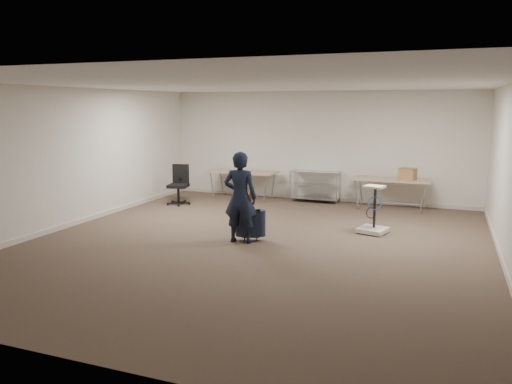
% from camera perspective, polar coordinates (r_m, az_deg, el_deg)
% --- Properties ---
extents(ground, '(9.00, 9.00, 0.00)m').
position_cam_1_polar(ground, '(8.96, 0.03, -5.93)').
color(ground, '#4D3F2F').
rests_on(ground, ground).
extents(room_shell, '(8.00, 9.00, 9.00)m').
position_cam_1_polar(room_shell, '(10.21, 2.81, -3.67)').
color(room_shell, silver).
rests_on(room_shell, ground).
extents(folding_table_left, '(1.80, 0.75, 0.73)m').
position_cam_1_polar(folding_table_left, '(13.12, -1.55, 2.15)').
color(folding_table_left, '#9C7D60').
rests_on(folding_table_left, ground).
extents(folding_table_right, '(1.80, 0.75, 0.73)m').
position_cam_1_polar(folding_table_right, '(12.19, 15.19, 1.22)').
color(folding_table_right, '#9C7D60').
rests_on(folding_table_right, ground).
extents(wire_shelf, '(1.22, 0.47, 0.80)m').
position_cam_1_polar(wire_shelf, '(12.79, 6.78, 0.82)').
color(wire_shelf, '#BABCC1').
rests_on(wire_shelf, ground).
extents(person, '(0.64, 0.46, 1.65)m').
position_cam_1_polar(person, '(8.89, -1.81, -0.61)').
color(person, black).
rests_on(person, ground).
extents(suitcase, '(0.40, 0.31, 0.95)m').
position_cam_1_polar(suitcase, '(9.08, -0.62, -3.60)').
color(suitcase, '#161F32').
rests_on(suitcase, ground).
extents(office_chair, '(0.60, 0.60, 0.98)m').
position_cam_1_polar(office_chair, '(12.59, -8.80, -0.03)').
color(office_chair, black).
rests_on(office_chair, ground).
extents(equipment_cart, '(0.62, 0.62, 0.93)m').
position_cam_1_polar(equipment_cart, '(9.90, 13.24, -3.21)').
color(equipment_cart, beige).
rests_on(equipment_cart, ground).
extents(cardboard_box, '(0.42, 0.36, 0.27)m').
position_cam_1_polar(cardboard_box, '(12.16, 16.94, 2.00)').
color(cardboard_box, '#9F814A').
rests_on(cardboard_box, folding_table_right).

